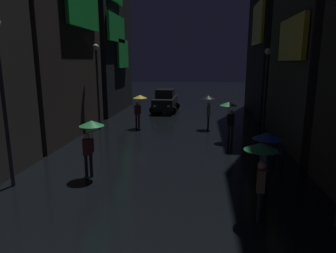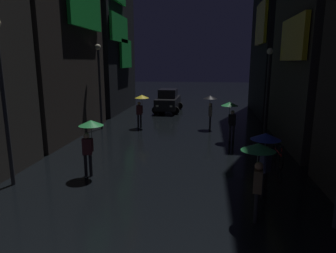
# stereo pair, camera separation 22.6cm
# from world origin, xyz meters

# --- Properties ---
(building_left_far) EXTENTS (4.25, 7.88, 16.09)m
(building_left_far) POSITION_xyz_m (-7.48, 21.93, 8.05)
(building_left_far) COLOR black
(building_left_far) RESTS_ON ground
(pedestrian_far_right_green) EXTENTS (0.90, 0.90, 2.12)m
(pedestrian_far_right_green) POSITION_xyz_m (2.99, 4.42, 1.67)
(pedestrian_far_right_green) COLOR black
(pedestrian_far_right_green) RESTS_ON ground
(pedestrian_foreground_right_blue) EXTENTS (0.90, 0.90, 2.12)m
(pedestrian_foreground_right_blue) POSITION_xyz_m (3.42, 5.73, 1.67)
(pedestrian_foreground_right_blue) COLOR black
(pedestrian_foreground_right_blue) RESTS_ON ground
(pedestrian_near_crossing_green) EXTENTS (0.90, 0.90, 2.12)m
(pedestrian_near_crossing_green) POSITION_xyz_m (-2.59, 6.87, 1.67)
(pedestrian_near_crossing_green) COLOR black
(pedestrian_near_crossing_green) RESTS_ON ground
(pedestrian_midstreet_left_yellow) EXTENTS (0.90, 0.90, 2.12)m
(pedestrian_midstreet_left_yellow) POSITION_xyz_m (-2.56, 15.35, 1.67)
(pedestrian_midstreet_left_yellow) COLOR black
(pedestrian_midstreet_left_yellow) RESTS_ON ground
(pedestrian_foreground_left_green) EXTENTS (0.90, 0.90, 2.12)m
(pedestrian_foreground_left_green) POSITION_xyz_m (2.87, 12.65, 1.67)
(pedestrian_foreground_left_green) COLOR #2D2D38
(pedestrian_foreground_left_green) RESTS_ON ground
(pedestrian_midstreet_centre_black) EXTENTS (0.90, 0.90, 2.12)m
(pedestrian_midstreet_centre_black) POSITION_xyz_m (1.82, 15.54, 1.67)
(pedestrian_midstreet_centre_black) COLOR #2D2D38
(pedestrian_midstreet_centre_black) RESTS_ON ground
(bicycle_parked_at_storefront) EXTENTS (0.12, 1.82, 0.96)m
(bicycle_parked_at_storefront) POSITION_xyz_m (4.60, 9.08, 0.39)
(bicycle_parked_at_storefront) COLOR black
(bicycle_parked_at_storefront) RESTS_ON ground
(car_distant) EXTENTS (2.31, 4.18, 1.92)m
(car_distant) POSITION_xyz_m (-1.68, 21.87, 0.93)
(car_distant) COLOR black
(car_distant) RESTS_ON ground
(streetlamp_left_far) EXTENTS (0.36, 0.36, 5.23)m
(streetlamp_left_far) POSITION_xyz_m (-5.00, 14.65, 3.29)
(streetlamp_left_far) COLOR #2D2D33
(streetlamp_left_far) RESTS_ON ground
(streetlamp_left_near) EXTENTS (0.36, 0.36, 5.55)m
(streetlamp_left_near) POSITION_xyz_m (-5.00, 5.72, 3.47)
(streetlamp_left_near) COLOR #2D2D33
(streetlamp_left_near) RESTS_ON ground
(streetlamp_right_far) EXTENTS (0.36, 0.36, 4.93)m
(streetlamp_right_far) POSITION_xyz_m (5.00, 14.36, 3.13)
(streetlamp_right_far) COLOR #2D2D33
(streetlamp_right_far) RESTS_ON ground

